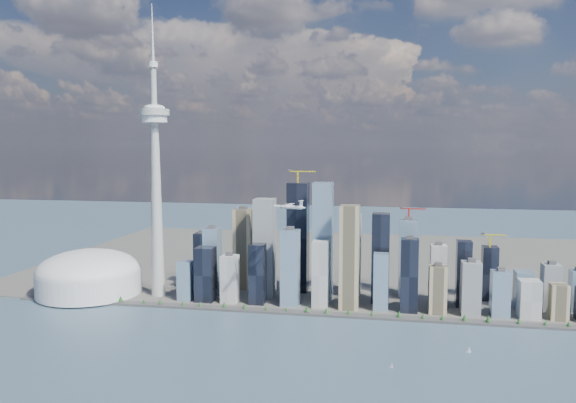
% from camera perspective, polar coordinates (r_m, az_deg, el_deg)
% --- Properties ---
extents(ground, '(4000.00, 4000.00, 0.00)m').
position_cam_1_polar(ground, '(765.15, -1.05, -16.83)').
color(ground, '#385562').
rests_on(ground, ground).
extents(seawall, '(1100.00, 22.00, 4.00)m').
position_cam_1_polar(seawall, '(996.35, 1.89, -11.27)').
color(seawall, '#383838').
rests_on(seawall, ground).
extents(land, '(1400.00, 900.00, 3.00)m').
position_cam_1_polar(land, '(1429.40, 4.62, -6.05)').
color(land, '#4C4C47').
rests_on(land, ground).
extents(shoreline_trees, '(960.53, 7.20, 8.80)m').
position_cam_1_polar(shoreline_trees, '(994.39, 1.89, -10.90)').
color(shoreline_trees, '#3F2D1E').
rests_on(shoreline_trees, seawall).
extents(skyscraper_cluster, '(736.00, 142.00, 243.21)m').
position_cam_1_polar(skyscraper_cluster, '(1054.98, 5.84, -6.23)').
color(skyscraper_cluster, black).
rests_on(skyscraper_cluster, land).
extents(needle_tower, '(56.00, 56.00, 550.50)m').
position_cam_1_polar(needle_tower, '(1096.69, -13.29, 2.58)').
color(needle_tower, '#A8A8A2').
rests_on(needle_tower, land).
extents(dome_stadium, '(200.00, 200.00, 86.00)m').
position_cam_1_polar(dome_stadium, '(1178.02, -19.55, -7.05)').
color(dome_stadium, silver).
rests_on(dome_stadium, land).
extents(airplane, '(59.86, 53.25, 14.67)m').
position_cam_1_polar(airplane, '(927.69, 0.05, -0.52)').
color(airplane, white).
rests_on(airplane, ground).
extents(sailboat_west, '(5.93, 3.43, 8.39)m').
position_cam_1_polar(sailboat_west, '(785.98, 10.48, -16.09)').
color(sailboat_west, white).
rests_on(sailboat_west, ground).
extents(sailboat_east, '(7.22, 3.51, 10.04)m').
position_cam_1_polar(sailboat_east, '(863.09, 17.90, -14.21)').
color(sailboat_east, white).
rests_on(sailboat_east, ground).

